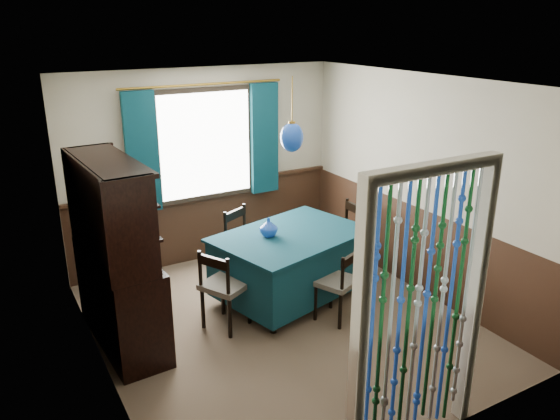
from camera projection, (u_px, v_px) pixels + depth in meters
floor at (282, 323)px, 5.77m from camera, size 4.00×4.00×0.00m
ceiling at (283, 82)px, 4.94m from camera, size 4.00×4.00×0.00m
wall_back at (205, 167)px, 7.00m from camera, size 3.60×0.00×3.60m
wall_front at (429, 296)px, 3.72m from camera, size 3.60×0.00×3.60m
wall_left at (95, 248)px, 4.51m from camera, size 0.00×4.00×4.00m
wall_right at (419, 186)px, 6.20m from camera, size 0.00×4.00×4.00m
wainscot_back at (208, 222)px, 7.23m from camera, size 3.60×0.00×3.60m
wainscot_front at (419, 387)px, 3.98m from camera, size 3.60×0.00×3.60m
wainscot_left at (106, 326)px, 4.77m from camera, size 0.00×4.00×4.00m
wainscot_right at (413, 247)px, 6.44m from camera, size 0.00×4.00×4.00m
window at (205, 145)px, 6.86m from camera, size 1.32×0.12×1.42m
doorway at (421, 318)px, 3.83m from camera, size 1.16×0.12×2.18m
dining_table at (291, 261)px, 6.16m from camera, size 1.86×1.50×0.79m
chair_near at (338, 282)px, 5.72m from camera, size 0.52×0.51×0.81m
chair_far at (245, 243)px, 6.61m from camera, size 0.58×0.58×0.90m
chair_left at (224, 287)px, 5.56m from camera, size 0.56×0.57×0.87m
chair_right at (344, 237)px, 6.77m from camera, size 0.44×0.46×0.91m
sideboard at (119, 283)px, 5.25m from camera, size 0.57×1.45×1.86m
pendant_lamp at (292, 137)px, 5.69m from camera, size 0.25×0.25×0.78m
vase_table at (269, 228)px, 5.96m from camera, size 0.22×0.22×0.19m
bowl_shelf at (128, 229)px, 4.79m from camera, size 0.25×0.25×0.05m
vase_sideboard at (115, 237)px, 5.36m from camera, size 0.17×0.17×0.16m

